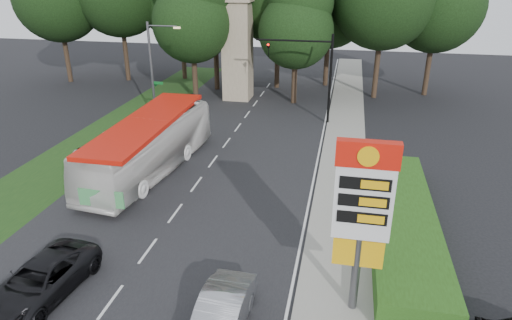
% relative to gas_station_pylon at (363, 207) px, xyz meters
% --- Properties ---
extents(ground, '(120.00, 120.00, 0.00)m').
position_rel_gas_station_pylon_xyz_m(ground, '(-9.20, -1.99, -4.45)').
color(ground, black).
rests_on(ground, ground).
extents(road_surface, '(14.00, 80.00, 0.02)m').
position_rel_gas_station_pylon_xyz_m(road_surface, '(-9.20, 10.01, -4.44)').
color(road_surface, black).
rests_on(road_surface, ground).
extents(sidewalk_right, '(3.00, 80.00, 0.12)m').
position_rel_gas_station_pylon_xyz_m(sidewalk_right, '(-0.70, 10.01, -4.39)').
color(sidewalk_right, gray).
rests_on(sidewalk_right, ground).
extents(grass_verge_left, '(5.00, 50.00, 0.02)m').
position_rel_gas_station_pylon_xyz_m(grass_verge_left, '(-18.70, 16.01, -4.44)').
color(grass_verge_left, '#193814').
rests_on(grass_verge_left, ground).
extents(hedge, '(3.00, 14.00, 1.20)m').
position_rel_gas_station_pylon_xyz_m(hedge, '(2.30, 6.01, -3.85)').
color(hedge, '#234713').
rests_on(hedge, ground).
extents(gas_station_pylon, '(2.10, 0.45, 6.85)m').
position_rel_gas_station_pylon_xyz_m(gas_station_pylon, '(0.00, 0.00, 0.00)').
color(gas_station_pylon, '#59595E').
rests_on(gas_station_pylon, ground).
extents(traffic_signal_mast, '(6.10, 0.35, 7.20)m').
position_rel_gas_station_pylon_xyz_m(traffic_signal_mast, '(-3.52, 22.00, 0.22)').
color(traffic_signal_mast, black).
rests_on(traffic_signal_mast, ground).
extents(streetlight_signs, '(2.75, 0.98, 8.00)m').
position_rel_gas_station_pylon_xyz_m(streetlight_signs, '(-16.19, 20.01, -0.01)').
color(streetlight_signs, '#59595E').
rests_on(streetlight_signs, ground).
extents(monument, '(3.00, 3.00, 10.05)m').
position_rel_gas_station_pylon_xyz_m(monument, '(-11.20, 28.01, 0.66)').
color(monument, gray).
rests_on(monument, ground).
extents(tree_monument_left, '(7.28, 7.28, 14.30)m').
position_rel_gas_station_pylon_xyz_m(tree_monument_left, '(-15.20, 27.01, 4.23)').
color(tree_monument_left, '#2D2116').
rests_on(tree_monument_left, ground).
extents(tree_monument_right, '(6.72, 6.72, 13.20)m').
position_rel_gas_station_pylon_xyz_m(tree_monument_right, '(-5.70, 27.51, 3.56)').
color(tree_monument_right, '#2D2116').
rests_on(tree_monument_right, ground).
extents(transit_bus, '(4.23, 12.57, 3.43)m').
position_rel_gas_station_pylon_xyz_m(transit_bus, '(-12.55, 10.21, -2.73)').
color(transit_bus, white).
rests_on(transit_bus, ground).
extents(sedan_silver, '(1.73, 4.61, 1.50)m').
position_rel_gas_station_pylon_xyz_m(sedan_silver, '(-4.56, -2.20, -3.70)').
color(sedan_silver, '#97989E').
rests_on(sedan_silver, ground).
extents(suv_charcoal, '(2.90, 5.40, 1.44)m').
position_rel_gas_station_pylon_xyz_m(suv_charcoal, '(-12.00, -1.63, -3.73)').
color(suv_charcoal, black).
rests_on(suv_charcoal, ground).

